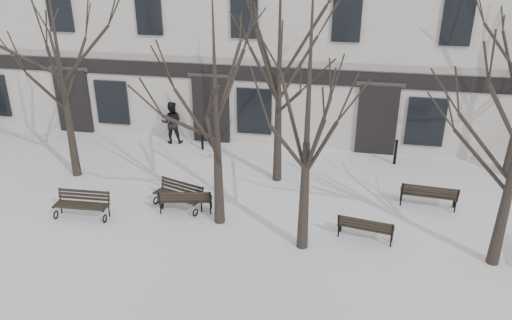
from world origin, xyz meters
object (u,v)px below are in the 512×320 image
(bench_4, at_px, (429,194))
(bench_1, at_px, (185,200))
(tree_2, at_px, (309,84))
(bench_3, at_px, (179,194))
(bench_0, at_px, (82,204))
(bench_2, at_px, (366,227))
(tree_1, at_px, (215,84))

(bench_4, bearing_deg, bench_1, 17.57)
(tree_2, xyz_separation_m, bench_1, (-3.95, 1.25, -4.39))
(bench_3, bearing_deg, bench_0, -138.19)
(bench_0, xyz_separation_m, bench_1, (3.14, 0.91, -0.01))
(bench_0, bearing_deg, bench_4, 11.50)
(bench_0, bearing_deg, bench_2, -0.38)
(tree_2, relative_size, bench_4, 4.21)
(bench_0, height_order, bench_2, bench_0)
(bench_3, xyz_separation_m, bench_4, (8.10, 1.57, 0.02))
(bench_3, bearing_deg, bench_2, 10.80)
(bench_4, bearing_deg, bench_0, 18.37)
(tree_2, relative_size, bench_2, 4.59)
(tree_1, height_order, bench_4, tree_1)
(bench_0, relative_size, bench_1, 0.99)
(tree_2, relative_size, bench_1, 4.34)
(tree_1, bearing_deg, bench_0, -172.89)
(tree_1, bearing_deg, bench_4, 18.79)
(bench_1, bearing_deg, bench_3, -53.73)
(tree_1, relative_size, bench_1, 4.01)
(bench_1, bearing_deg, tree_2, 150.80)
(tree_1, relative_size, bench_0, 4.05)
(tree_2, bearing_deg, bench_0, 177.29)
(tree_2, xyz_separation_m, bench_4, (3.83, 3.11, -4.36))
(tree_1, height_order, bench_3, tree_1)
(tree_2, bearing_deg, bench_3, 160.18)
(bench_4, bearing_deg, tree_2, 43.17)
(bench_0, distance_m, bench_3, 3.06)
(bench_3, height_order, bench_4, bench_4)
(tree_1, relative_size, bench_3, 3.96)
(tree_2, distance_m, bench_1, 6.03)
(tree_2, distance_m, bench_2, 4.81)
(bench_1, height_order, bench_4, bench_4)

